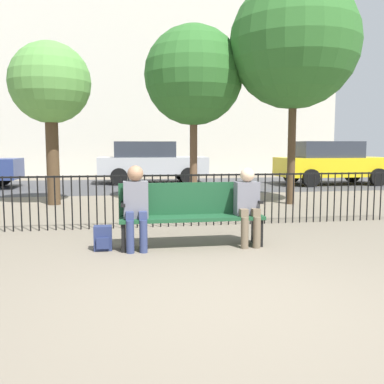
% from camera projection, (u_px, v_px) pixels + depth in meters
% --- Properties ---
extents(ground_plane, '(80.00, 80.00, 0.00)m').
position_uv_depth(ground_plane, '(233.00, 303.00, 3.98)').
color(ground_plane, '#706656').
extents(park_bench, '(2.08, 0.45, 0.92)m').
position_uv_depth(park_bench, '(191.00, 212.00, 6.22)').
color(park_bench, '#194728').
rests_on(park_bench, ground).
extents(seated_person_0, '(0.34, 0.39, 1.19)m').
position_uv_depth(seated_person_0, '(136.00, 203.00, 5.94)').
color(seated_person_0, navy).
rests_on(seated_person_0, ground).
extents(seated_person_1, '(0.34, 0.39, 1.14)m').
position_uv_depth(seated_person_1, '(248.00, 202.00, 6.21)').
color(seated_person_1, brown).
rests_on(seated_person_1, ground).
extents(backpack, '(0.25, 0.22, 0.34)m').
position_uv_depth(backpack, '(103.00, 238.00, 5.98)').
color(backpack, navy).
rests_on(backpack, ground).
extents(fence_railing, '(9.01, 0.03, 0.95)m').
position_uv_depth(fence_railing, '(176.00, 196.00, 7.70)').
color(fence_railing, black).
rests_on(fence_railing, ground).
extents(tree_0, '(2.53, 2.53, 4.52)m').
position_uv_depth(tree_0, '(194.00, 76.00, 10.94)').
color(tree_0, brown).
rests_on(tree_0, ground).
extents(tree_1, '(1.96, 1.96, 3.96)m').
position_uv_depth(tree_1, '(50.00, 85.00, 10.34)').
color(tree_1, '#4C3823').
rests_on(tree_1, ground).
extents(tree_2, '(3.14, 3.14, 5.50)m').
position_uv_depth(tree_2, '(294.00, 44.00, 10.35)').
color(tree_2, '#4C3823').
rests_on(tree_2, ground).
extents(street_surface, '(24.00, 6.00, 0.01)m').
position_uv_depth(street_surface, '(147.00, 185.00, 15.74)').
color(street_surface, '#3D3D3F').
rests_on(street_surface, ground).
extents(parked_car_0, '(4.20, 1.94, 1.62)m').
position_uv_depth(parked_car_0, '(150.00, 162.00, 16.72)').
color(parked_car_0, '#B7B7BC').
rests_on(parked_car_0, ground).
extents(parked_car_2, '(4.20, 1.94, 1.62)m').
position_uv_depth(parked_car_2, '(331.00, 162.00, 16.09)').
color(parked_car_2, yellow).
rests_on(parked_car_2, ground).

